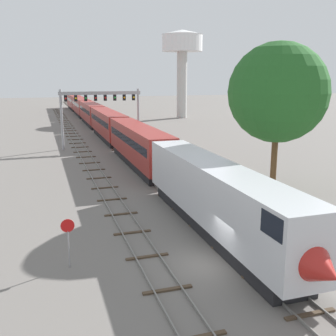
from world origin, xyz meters
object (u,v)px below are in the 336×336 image
Objects in this scene: water_tower at (182,48)px; trackside_tree_left at (278,93)px; stop_sign at (68,236)px; passenger_train at (98,118)px; signal_gantry at (101,104)px.

water_tower is 1.62× the size of trackside_tree_left.
passenger_train is at bearing 80.32° from stop_sign.
trackside_tree_left reaches higher than signal_gantry.
water_tower reaches higher than stop_sign.
passenger_train reaches higher than stop_sign.
signal_gantry is (-2.25, -19.67, 3.88)m from passenger_train.
signal_gantry reaches higher than stop_sign.
trackside_tree_left is (19.12, 9.67, 7.28)m from stop_sign.
signal_gantry is at bearing -96.53° from passenger_train.
trackside_tree_left is (11.37, -29.27, 2.66)m from signal_gantry.
passenger_train is 59.46m from stop_sign.
trackside_tree_left is at bearing -102.72° from water_tower.
water_tower is 86.71m from stop_sign.
trackside_tree_left reaches higher than stop_sign.
passenger_train is 50.21m from trackside_tree_left.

